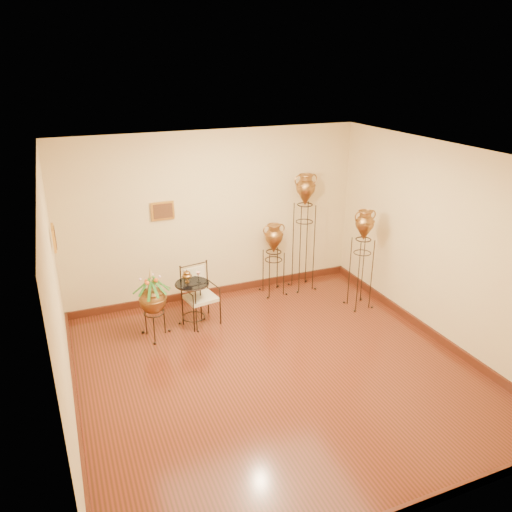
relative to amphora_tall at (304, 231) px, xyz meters
name	(u,v)px	position (x,y,z in m)	size (l,w,h in m)	color
ground	(276,370)	(-1.49, -2.15, -1.06)	(5.00, 5.00, 0.00)	maroon
room_shell	(277,247)	(-1.49, -2.14, 0.68)	(5.02, 5.02, 2.81)	beige
amphora_tall	(304,231)	(0.00, 0.00, 0.00)	(0.51, 0.51, 2.07)	black
amphora_mid	(362,259)	(0.53, -0.99, -0.22)	(0.47, 0.47, 1.66)	black
amphora_short	(274,259)	(-0.57, 0.00, -0.42)	(0.49, 0.49, 1.27)	black
planter_urn	(153,298)	(-2.77, -0.70, -0.42)	(0.73, 0.73, 1.13)	black
armchair	(201,296)	(-2.02, -0.55, -0.60)	(0.59, 0.56, 0.91)	black
side_table	(193,303)	(-2.16, -0.59, -0.68)	(0.61, 0.61, 0.91)	black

